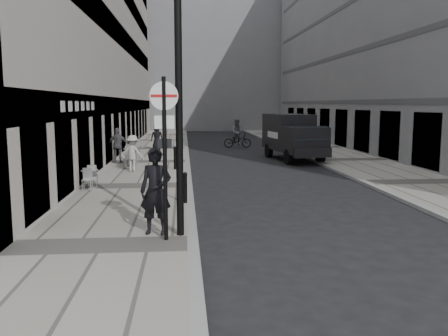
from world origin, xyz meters
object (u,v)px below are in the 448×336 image
at_px(sign_post, 165,137).
at_px(cyclist, 238,136).
at_px(lamppost, 179,79).
at_px(panel_van, 292,134).
at_px(walking_man, 156,191).

distance_m(sign_post, cyclist, 24.34).
bearing_deg(lamppost, panel_van, 68.14).
xyz_separation_m(panel_van, cyclist, (-2.24, 7.93, -0.63)).
height_order(walking_man, lamppost, lamppost).
bearing_deg(lamppost, cyclist, 80.30).
bearing_deg(cyclist, walking_man, -98.52).
relative_size(sign_post, cyclist, 1.73).
bearing_deg(panel_van, walking_man, -121.08).
distance_m(lamppost, panel_van, 16.96).
relative_size(walking_man, panel_van, 0.36).
relative_size(sign_post, lamppost, 0.56).
relative_size(walking_man, sign_post, 0.56).
relative_size(walking_man, lamppost, 0.32).
relative_size(walking_man, cyclist, 0.97).
xyz_separation_m(sign_post, cyclist, (4.34, 23.90, -1.63)).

